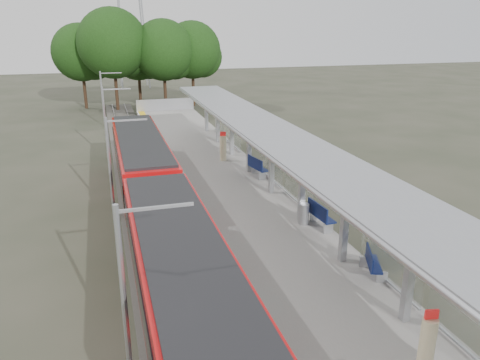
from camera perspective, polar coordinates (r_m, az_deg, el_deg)
name	(u,v)px	position (r m, az deg, el deg)	size (l,w,h in m)	color
trackbed	(147,207)	(26.32, -11.22, -3.24)	(3.00, 70.00, 0.24)	#59544C
platform	(226,193)	(26.88, -1.70, -1.54)	(6.00, 50.00, 1.00)	gray
tactile_strip	(182,188)	(26.22, -7.10, -1.02)	(0.60, 50.00, 0.02)	yellow
end_fence	(165,105)	(50.44, -9.09, 9.06)	(6.00, 0.10, 1.20)	#9EA0A5
train	(156,205)	(21.17, -10.22, -3.03)	(2.74, 27.60, 3.62)	black
canopy	(278,144)	(22.79, 4.61, 4.44)	(3.27, 38.00, 3.66)	#9EA0A5
tree_cluster	(137,49)	(57.31, -12.49, 15.31)	(19.45, 10.80, 11.51)	#382316
catenary_masts	(112,166)	(24.40, -15.39, 1.64)	(2.08, 48.16, 5.40)	#9EA0A5
bench_near	(372,262)	(17.84, 15.76, -9.62)	(0.98, 1.51, 0.99)	#0F1B4E
bench_mid	(320,214)	(21.27, 9.71, -4.17)	(0.63, 1.74, 1.17)	#0F1B4E
bench_far	(257,166)	(27.94, 2.07, 1.67)	(0.84, 1.79, 1.18)	#0F1B4E
info_pillar_near	(427,344)	(13.82, 21.85, -18.08)	(0.41, 0.41, 1.84)	beige
info_pillar_far	(223,148)	(31.22, -2.08, 3.92)	(0.44, 0.44, 1.95)	beige
litter_bin	(304,214)	(21.57, 7.77, -4.11)	(0.48, 0.48, 0.97)	#9EA0A5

